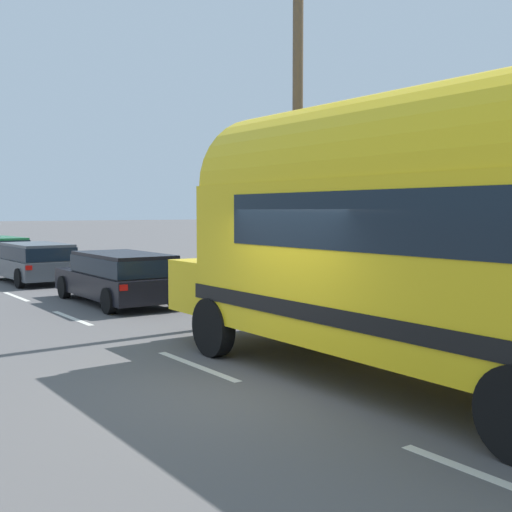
{
  "coord_description": "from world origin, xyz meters",
  "views": [
    {
      "loc": [
        -5.16,
        -7.1,
        2.48
      ],
      "look_at": [
        1.93,
        2.76,
        1.63
      ],
      "focal_mm": 45.31,
      "sensor_mm": 36.0,
      "label": 1
    }
  ],
  "objects": [
    {
      "name": "utility_pole",
      "position": [
        4.28,
        4.42,
        4.42
      ],
      "size": [
        1.8,
        0.24,
        8.5
      ],
      "color": "brown",
      "rests_on": "ground"
    },
    {
      "name": "car_lead",
      "position": [
        1.85,
        8.87,
        0.79
      ],
      "size": [
        2.05,
        4.85,
        1.37
      ],
      "color": "black",
      "rests_on": "ground"
    },
    {
      "name": "sidewalk_slab",
      "position": [
        4.56,
        10.0,
        0.07
      ],
      "size": [
        2.2,
        90.0,
        0.15
      ],
      "primitive_type": "cube",
      "color": "#ADA89E",
      "rests_on": "ground"
    },
    {
      "name": "lane_markings",
      "position": [
        2.44,
        12.9,
        0.0
      ],
      "size": [
        3.59,
        80.0,
        0.01
      ],
      "color": "silver",
      "rests_on": "ground"
    },
    {
      "name": "painted_bus",
      "position": [
        1.72,
        -1.7,
        2.31
      ],
      "size": [
        2.65,
        10.32,
        4.12
      ],
      "color": "yellow",
      "rests_on": "ground"
    },
    {
      "name": "ground_plane",
      "position": [
        0.0,
        0.0,
        0.0
      ],
      "size": [
        300.0,
        300.0,
        0.0
      ],
      "primitive_type": "plane",
      "color": "#565454"
    },
    {
      "name": "car_second",
      "position": [
        1.54,
        15.27,
        0.79
      ],
      "size": [
        1.98,
        4.46,
        1.37
      ],
      "color": "#474C51",
      "rests_on": "ground"
    }
  ]
}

